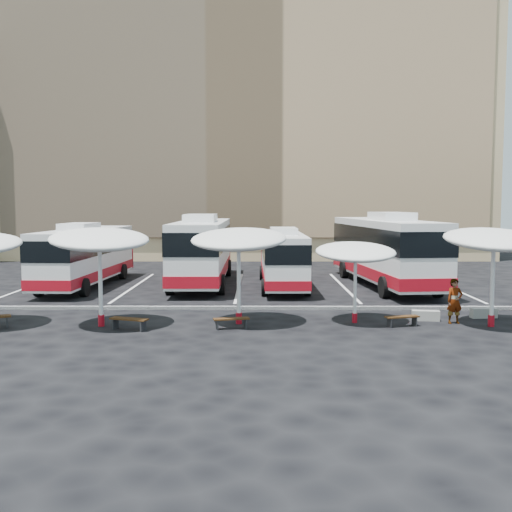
{
  "coord_description": "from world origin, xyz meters",
  "views": [
    {
      "loc": [
        1.09,
        -26.09,
        4.74
      ],
      "look_at": [
        1.0,
        3.0,
        2.2
      ],
      "focal_mm": 42.0,
      "sensor_mm": 36.0,
      "label": 1
    }
  ],
  "objects_px": {
    "sunshade_4": "(494,240)",
    "conc_bench_0": "(426,316)",
    "sunshade_3": "(356,252)",
    "wood_bench_2": "(231,321)",
    "sunshade_1": "(99,240)",
    "conc_bench_1": "(484,313)",
    "wood_bench_1": "(129,321)",
    "bus_1": "(202,248)",
    "bus_2": "(283,256)",
    "bus_3": "(384,248)",
    "passenger_0": "(455,301)",
    "sunshade_2": "(239,240)",
    "wood_bench_3": "(402,318)",
    "bus_0": "(86,254)"
  },
  "relations": [
    {
      "from": "bus_3",
      "to": "sunshade_1",
      "type": "bearing_deg",
      "value": -145.06
    },
    {
      "from": "sunshade_2",
      "to": "wood_bench_3",
      "type": "xyz_separation_m",
      "value": [
        6.34,
        -0.53,
        -3.03
      ]
    },
    {
      "from": "bus_3",
      "to": "sunshade_2",
      "type": "bearing_deg",
      "value": -131.95
    },
    {
      "from": "conc_bench_0",
      "to": "conc_bench_1",
      "type": "distance_m",
      "value": 2.64
    },
    {
      "from": "sunshade_1",
      "to": "sunshade_4",
      "type": "relative_size",
      "value": 1.23
    },
    {
      "from": "bus_0",
      "to": "wood_bench_1",
      "type": "distance_m",
      "value": 13.14
    },
    {
      "from": "bus_1",
      "to": "sunshade_3",
      "type": "height_order",
      "value": "bus_1"
    },
    {
      "from": "sunshade_3",
      "to": "wood_bench_2",
      "type": "distance_m",
      "value": 5.63
    },
    {
      "from": "sunshade_4",
      "to": "conc_bench_1",
      "type": "bearing_deg",
      "value": 78.2
    },
    {
      "from": "bus_0",
      "to": "wood_bench_3",
      "type": "distance_m",
      "value": 19.25
    },
    {
      "from": "bus_3",
      "to": "bus_2",
      "type": "bearing_deg",
      "value": 177.62
    },
    {
      "from": "bus_2",
      "to": "sunshade_4",
      "type": "relative_size",
      "value": 2.72
    },
    {
      "from": "wood_bench_2",
      "to": "conc_bench_0",
      "type": "xyz_separation_m",
      "value": [
        7.85,
        1.67,
        -0.12
      ]
    },
    {
      "from": "bus_3",
      "to": "wood_bench_2",
      "type": "relative_size",
      "value": 9.71
    },
    {
      "from": "wood_bench_3",
      "to": "sunshade_3",
      "type": "bearing_deg",
      "value": 155.29
    },
    {
      "from": "bus_1",
      "to": "bus_3",
      "type": "relative_size",
      "value": 0.96
    },
    {
      "from": "sunshade_1",
      "to": "wood_bench_2",
      "type": "relative_size",
      "value": 3.48
    },
    {
      "from": "wood_bench_1",
      "to": "bus_0",
      "type": "bearing_deg",
      "value": 112.73
    },
    {
      "from": "wood_bench_1",
      "to": "passenger_0",
      "type": "distance_m",
      "value": 12.73
    },
    {
      "from": "sunshade_1",
      "to": "wood_bench_1",
      "type": "relative_size",
      "value": 3.2
    },
    {
      "from": "sunshade_3",
      "to": "sunshade_4",
      "type": "height_order",
      "value": "sunshade_4"
    },
    {
      "from": "bus_0",
      "to": "wood_bench_3",
      "type": "bearing_deg",
      "value": -33.3
    },
    {
      "from": "bus_2",
      "to": "bus_3",
      "type": "distance_m",
      "value": 5.93
    },
    {
      "from": "sunshade_2",
      "to": "passenger_0",
      "type": "relative_size",
      "value": 2.43
    },
    {
      "from": "bus_3",
      "to": "conc_bench_0",
      "type": "height_order",
      "value": "bus_3"
    },
    {
      "from": "sunshade_4",
      "to": "wood_bench_1",
      "type": "distance_m",
      "value": 14.24
    },
    {
      "from": "wood_bench_2",
      "to": "bus_0",
      "type": "bearing_deg",
      "value": 126.97
    },
    {
      "from": "bus_0",
      "to": "passenger_0",
      "type": "height_order",
      "value": "bus_0"
    },
    {
      "from": "bus_2",
      "to": "sunshade_1",
      "type": "distance_m",
      "value": 13.59
    },
    {
      "from": "sunshade_3",
      "to": "conc_bench_0",
      "type": "height_order",
      "value": "sunshade_3"
    },
    {
      "from": "sunshade_1",
      "to": "sunshade_2",
      "type": "height_order",
      "value": "sunshade_1"
    },
    {
      "from": "bus_2",
      "to": "wood_bench_1",
      "type": "relative_size",
      "value": 7.04
    },
    {
      "from": "bus_0",
      "to": "passenger_0",
      "type": "relative_size",
      "value": 6.52
    },
    {
      "from": "sunshade_3",
      "to": "conc_bench_0",
      "type": "distance_m",
      "value": 3.98
    },
    {
      "from": "bus_0",
      "to": "sunshade_3",
      "type": "relative_size",
      "value": 3.51
    },
    {
      "from": "bus_3",
      "to": "sunshade_4",
      "type": "xyz_separation_m",
      "value": [
        1.73,
        -11.57,
        1.18
      ]
    },
    {
      "from": "sunshade_4",
      "to": "wood_bench_2",
      "type": "distance_m",
      "value": 10.52
    },
    {
      "from": "sunshade_3",
      "to": "passenger_0",
      "type": "relative_size",
      "value": 1.86
    },
    {
      "from": "sunshade_3",
      "to": "wood_bench_2",
      "type": "bearing_deg",
      "value": -165.76
    },
    {
      "from": "bus_2",
      "to": "conc_bench_0",
      "type": "xyz_separation_m",
      "value": [
        5.43,
        -10.03,
        -1.54
      ]
    },
    {
      "from": "wood_bench_1",
      "to": "conc_bench_1",
      "type": "distance_m",
      "value": 14.48
    },
    {
      "from": "wood_bench_2",
      "to": "bus_3",
      "type": "bearing_deg",
      "value": 55.37
    },
    {
      "from": "bus_0",
      "to": "bus_1",
      "type": "distance_m",
      "value": 6.7
    },
    {
      "from": "bus_1",
      "to": "bus_2",
      "type": "xyz_separation_m",
      "value": [
        4.71,
        -1.24,
        -0.37
      ]
    },
    {
      "from": "wood_bench_2",
      "to": "sunshade_2",
      "type": "bearing_deg",
      "value": 75.41
    },
    {
      "from": "passenger_0",
      "to": "sunshade_1",
      "type": "bearing_deg",
      "value": 173.52
    },
    {
      "from": "sunshade_1",
      "to": "conc_bench_1",
      "type": "bearing_deg",
      "value": 6.48
    },
    {
      "from": "wood_bench_1",
      "to": "conc_bench_0",
      "type": "xyz_separation_m",
      "value": [
        11.69,
        1.91,
        -0.15
      ]
    },
    {
      "from": "sunshade_1",
      "to": "wood_bench_2",
      "type": "xyz_separation_m",
      "value": [
        5.08,
        -0.48,
        -3.05
      ]
    },
    {
      "from": "sunshade_4",
      "to": "conc_bench_0",
      "type": "xyz_separation_m",
      "value": [
        -2.21,
        1.18,
        -3.16
      ]
    }
  ]
}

